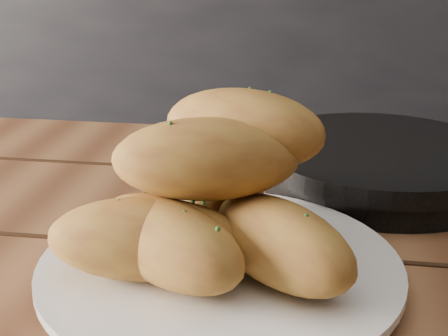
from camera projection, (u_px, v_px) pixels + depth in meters
The scene contains 4 objects.
counter at pixel (261, 138), 1.86m from camera, with size 2.80×0.60×0.90m, color black.
plate at pixel (220, 269), 0.51m from camera, with size 0.29×0.29×0.02m.
bread_rolls at pixel (210, 202), 0.48m from camera, with size 0.25×0.23×0.13m.
skillet at pixel (381, 163), 0.70m from camera, with size 0.41×0.28×0.05m.
Camera 1 is at (0.16, -0.08, 1.01)m, focal length 50.00 mm.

